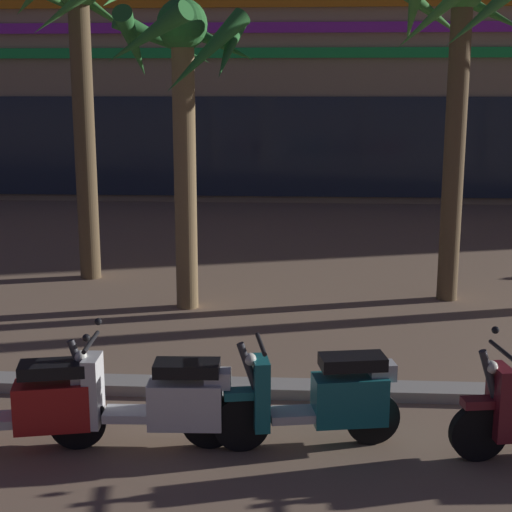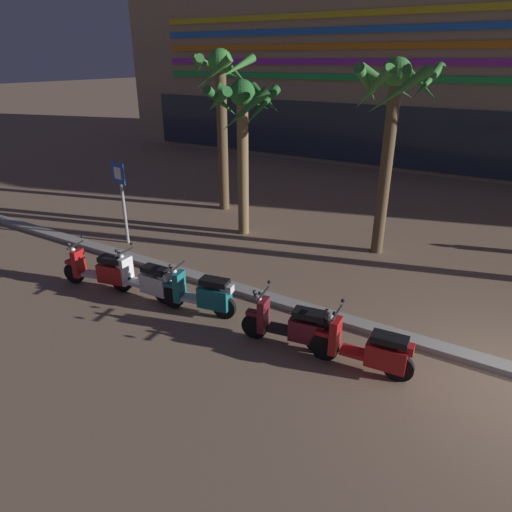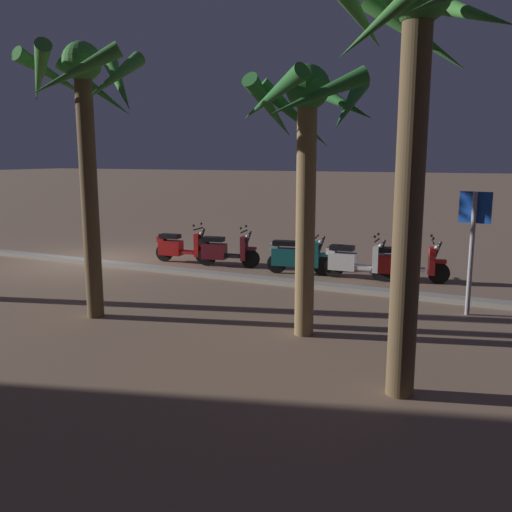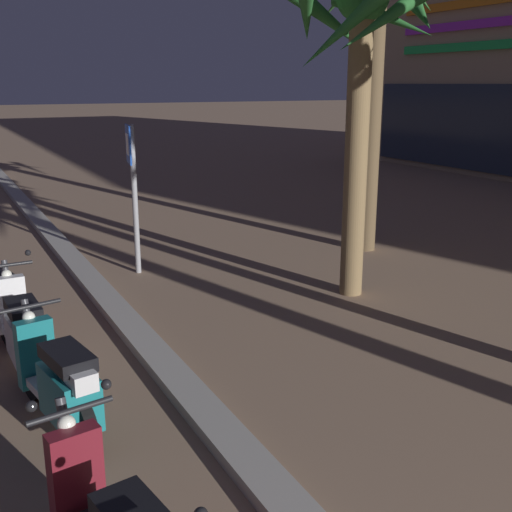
{
  "view_description": "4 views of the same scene",
  "coord_description": "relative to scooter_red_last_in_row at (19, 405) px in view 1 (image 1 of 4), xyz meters",
  "views": [
    {
      "loc": [
        -6.36,
        -7.69,
        3.3
      ],
      "look_at": [
        -7.03,
        3.04,
        0.95
      ],
      "focal_mm": 54.68,
      "sensor_mm": 36.0,
      "label": 1
    },
    {
      "loc": [
        -0.84,
        -7.48,
        5.04
      ],
      "look_at": [
        -5.65,
        0.38,
        0.99
      ],
      "focal_mm": 31.76,
      "sensor_mm": 36.0,
      "label": 2
    },
    {
      "loc": [
        -11.23,
        12.24,
        3.05
      ],
      "look_at": [
        -7.34,
        3.97,
        1.38
      ],
      "focal_mm": 38.22,
      "sensor_mm": 36.0,
      "label": 3
    },
    {
      "loc": [
        -0.9,
        -1.67,
        3.02
      ],
      "look_at": [
        -7.0,
        1.5,
        1.12
      ],
      "focal_mm": 43.93,
      "sensor_mm": 36.0,
      "label": 4
    }
  ],
  "objects": [
    {
      "name": "mall_facade_backdrop",
      "position": [
        6.92,
        21.38,
        5.34
      ],
      "size": [
        42.37,
        11.42,
        11.61
      ],
      "color": "tan",
      "rests_on": "ground"
    },
    {
      "name": "palm_tree_mid_walkway",
      "position": [
        4.84,
        5.56,
        3.41
      ],
      "size": [
        2.31,
        2.27,
        5.07
      ],
      "color": "brown",
      "rests_on": "ground"
    },
    {
      "name": "scooter_white_gap_after_mid",
      "position": [
        1.23,
        0.18,
        -0.0
      ],
      "size": [
        1.78,
        0.56,
        1.17
      ],
      "color": "black",
      "rests_on": "ground"
    },
    {
      "name": "palm_tree_near_sign",
      "position": [
        0.82,
        4.87,
        2.97
      ],
      "size": [
        2.27,
        2.33,
        4.51
      ],
      "color": "olive",
      "rests_on": "ground"
    },
    {
      "name": "scooter_red_last_in_row",
      "position": [
        0.0,
        0.0,
        0.0
      ],
      "size": [
        1.84,
        0.71,
        1.17
      ],
      "color": "black",
      "rests_on": "ground"
    },
    {
      "name": "scooter_teal_mid_centre",
      "position": [
        2.77,
        0.3,
        0.01
      ],
      "size": [
        1.74,
        0.64,
        1.04
      ],
      "color": "black",
      "rests_on": "ground"
    },
    {
      "name": "palm_tree_far_corner",
      "position": [
        -1.16,
        6.6,
        3.49
      ],
      "size": [
        2.18,
        2.35,
        5.33
      ],
      "color": "brown",
      "rests_on": "ground"
    }
  ]
}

